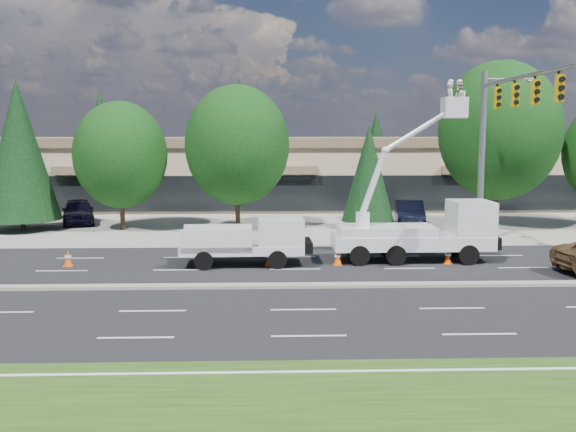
{
  "coord_description": "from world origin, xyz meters",
  "views": [
    {
      "loc": [
        -1.2,
        -23.95,
        5.84
      ],
      "look_at": [
        -0.33,
        2.67,
        2.4
      ],
      "focal_mm": 40.0,
      "sensor_mm": 36.0,
      "label": 1
    }
  ],
  "objects": [
    {
      "name": "ground",
      "position": [
        0.0,
        0.0,
        0.0
      ],
      "size": [
        140.0,
        140.0,
        0.0
      ],
      "primitive_type": "plane",
      "color": "black",
      "rests_on": "ground"
    },
    {
      "name": "tree_front_f",
      "position": [
        13.0,
        15.0,
        6.0
      ],
      "size": [
        7.38,
        7.38,
        10.24
      ],
      "color": "#332114",
      "rests_on": "ground"
    },
    {
      "name": "tree_front_b",
      "position": [
        -16.0,
        15.0,
        4.86
      ],
      "size": [
        4.59,
        4.59,
        9.06
      ],
      "color": "#332114",
      "rests_on": "ground"
    },
    {
      "name": "tree_front_e",
      "position": [
        5.0,
        15.0,
        3.41
      ],
      "size": [
        3.23,
        3.23,
        6.36
      ],
      "color": "#332114",
      "rests_on": "ground"
    },
    {
      "name": "tree_back_d",
      "position": [
        22.0,
        42.0,
        5.83
      ],
      "size": [
        5.51,
        5.51,
        10.87
      ],
      "color": "#332114",
      "rests_on": "ground"
    },
    {
      "name": "traffic_cone_b",
      "position": [
        -1.12,
        3.99,
        0.34
      ],
      "size": [
        0.4,
        0.4,
        0.7
      ],
      "color": "#FF5308",
      "rests_on": "ground"
    },
    {
      "name": "tree_back_b",
      "position": [
        -4.0,
        42.0,
        6.12
      ],
      "size": [
        5.79,
        5.79,
        11.41
      ],
      "color": "#332114",
      "rests_on": "ground"
    },
    {
      "name": "signal_mast",
      "position": [
        10.03,
        7.04,
        6.06
      ],
      "size": [
        2.76,
        10.16,
        9.0
      ],
      "color": "gray",
      "rests_on": "ground"
    },
    {
      "name": "bucket_truck",
      "position": [
        6.06,
        4.94,
        1.75
      ],
      "size": [
        7.27,
        2.39,
        8.23
      ],
      "rotation": [
        0.0,
        0.0,
        0.01
      ],
      "color": "silver",
      "rests_on": "ground"
    },
    {
      "name": "tree_back_a",
      "position": [
        -18.0,
        42.0,
        5.38
      ],
      "size": [
        5.09,
        5.09,
        10.03
      ],
      "color": "#332114",
      "rests_on": "ground"
    },
    {
      "name": "strip_mall",
      "position": [
        0.0,
        29.97,
        2.83
      ],
      "size": [
        50.4,
        15.4,
        5.5
      ],
      "color": "tan",
      "rests_on": "ground"
    },
    {
      "name": "utility_pickup",
      "position": [
        -1.92,
        4.21,
        0.86
      ],
      "size": [
        5.5,
        2.29,
        2.09
      ],
      "rotation": [
        0.0,
        0.0,
        0.03
      ],
      "color": "silver",
      "rests_on": "ground"
    },
    {
      "name": "parked_car_east",
      "position": [
        7.84,
        16.17,
        0.8
      ],
      "size": [
        2.42,
        5.08,
        1.61
      ],
      "primitive_type": "imported",
      "rotation": [
        0.0,
        0.0,
        -0.15
      ],
      "color": "black",
      "rests_on": "ground"
    },
    {
      "name": "tree_front_c",
      "position": [
        -10.0,
        15.0,
        4.55
      ],
      "size": [
        5.6,
        5.6,
        7.77
      ],
      "color": "#332114",
      "rests_on": "ground"
    },
    {
      "name": "road_median",
      "position": [
        0.0,
        0.0,
        0.06
      ],
      "size": [
        120.0,
        0.55,
        0.12
      ],
      "primitive_type": "cube",
      "color": "gray",
      "rests_on": "ground"
    },
    {
      "name": "tree_front_d",
      "position": [
        -3.0,
        15.0,
        5.13
      ],
      "size": [
        6.32,
        6.32,
        8.77
      ],
      "color": "#332114",
      "rests_on": "ground"
    },
    {
      "name": "traffic_cone_a",
      "position": [
        -10.03,
        4.23,
        0.34
      ],
      "size": [
        0.4,
        0.4,
        0.7
      ],
      "color": "#FF5308",
      "rests_on": "ground"
    },
    {
      "name": "traffic_cone_d",
      "position": [
        6.94,
        4.2,
        0.34
      ],
      "size": [
        0.4,
        0.4,
        0.7
      ],
      "color": "#FF5308",
      "rests_on": "ground"
    },
    {
      "name": "tree_back_c",
      "position": [
        10.0,
        42.0,
        4.33
      ],
      "size": [
        4.09,
        4.09,
        8.07
      ],
      "color": "#332114",
      "rests_on": "ground"
    },
    {
      "name": "traffic_cone_e",
      "position": [
        12.32,
        4.21,
        0.34
      ],
      "size": [
        0.4,
        0.4,
        0.7
      ],
      "color": "#FF5308",
      "rests_on": "ground"
    },
    {
      "name": "parked_car_west",
      "position": [
        -13.51,
        17.85,
        0.82
      ],
      "size": [
        3.21,
        5.15,
        1.64
      ],
      "primitive_type": "imported",
      "rotation": [
        0.0,
        0.0,
        0.29
      ],
      "color": "black",
      "rests_on": "ground"
    },
    {
      "name": "concrete_apron",
      "position": [
        0.0,
        20.0,
        0.01
      ],
      "size": [
        140.0,
        22.0,
        0.01
      ],
      "primitive_type": "cube",
      "color": "gray",
      "rests_on": "ground"
    },
    {
      "name": "traffic_cone_c",
      "position": [
        1.94,
        4.05,
        0.34
      ],
      "size": [
        0.4,
        0.4,
        0.7
      ],
      "color": "#FF5308",
      "rests_on": "ground"
    }
  ]
}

